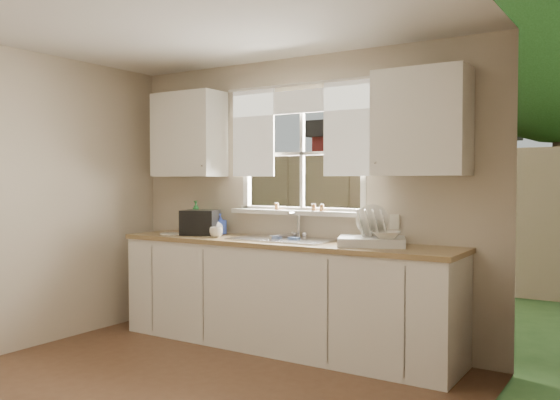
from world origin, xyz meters
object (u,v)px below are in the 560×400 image
Objects in this scene: cup at (216,232)px; black_appliance at (200,222)px; dish_rack at (372,237)px; soap_bottle_a at (196,217)px.

black_appliance reaches higher than cup.
dish_rack is 1.70m from black_appliance.
black_appliance is (0.19, -0.17, -0.04)m from soap_bottle_a.
dish_rack reaches higher than black_appliance.
soap_bottle_a reaches higher than black_appliance.
black_appliance is at bearing 156.19° from cup.
dish_rack is at bearing -20.00° from black_appliance.
soap_bottle_a is at bearing 175.67° from dish_rack.
soap_bottle_a is at bearing 118.40° from black_appliance.
cup is at bearing -174.28° from dish_rack.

